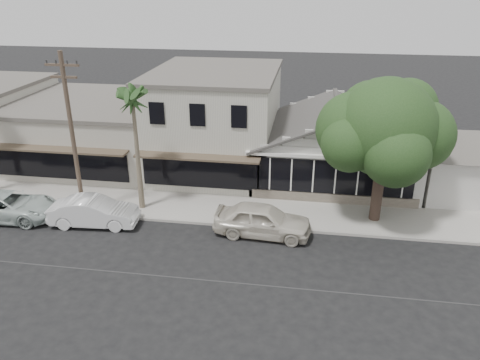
% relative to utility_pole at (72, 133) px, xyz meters
% --- Properties ---
extents(ground, '(140.00, 140.00, 0.00)m').
position_rel_utility_pole_xyz_m(ground, '(9.00, -5.20, -4.79)').
color(ground, black).
rests_on(ground, ground).
extents(sidewalk_north, '(90.00, 3.50, 0.15)m').
position_rel_utility_pole_xyz_m(sidewalk_north, '(1.00, 1.55, -4.71)').
color(sidewalk_north, '#9E9991').
rests_on(sidewalk_north, ground).
extents(corner_shop, '(10.40, 8.60, 5.10)m').
position_rel_utility_pole_xyz_m(corner_shop, '(14.00, 7.27, -2.17)').
color(corner_shop, silver).
rests_on(corner_shop, ground).
extents(side_cottage, '(6.00, 6.00, 3.00)m').
position_rel_utility_pole_xyz_m(side_cottage, '(22.20, 6.30, -3.29)').
color(side_cottage, silver).
rests_on(side_cottage, ground).
extents(row_building_near, '(8.00, 10.00, 6.50)m').
position_rel_utility_pole_xyz_m(row_building_near, '(6.00, 8.30, -1.54)').
color(row_building_near, beige).
rests_on(row_building_near, ground).
extents(row_building_midnear, '(10.00, 10.00, 4.20)m').
position_rel_utility_pole_xyz_m(row_building_midnear, '(-3.00, 8.30, -2.69)').
color(row_building_midnear, '#B9B2A6').
rests_on(row_building_midnear, ground).
extents(utility_pole, '(1.80, 0.24, 9.00)m').
position_rel_utility_pole_xyz_m(utility_pole, '(0.00, 0.00, 0.00)').
color(utility_pole, brown).
rests_on(utility_pole, ground).
extents(car_0, '(5.12, 2.32, 1.70)m').
position_rel_utility_pole_xyz_m(car_0, '(10.25, -0.82, -3.94)').
color(car_0, beige).
rests_on(car_0, ground).
extents(car_1, '(4.82, 2.02, 1.55)m').
position_rel_utility_pole_xyz_m(car_1, '(1.22, -1.13, -4.01)').
color(car_1, white).
rests_on(car_1, ground).
extents(car_2, '(5.51, 2.78, 1.50)m').
position_rel_utility_pole_xyz_m(car_2, '(-3.78, -1.14, -4.04)').
color(car_2, silver).
rests_on(car_2, ground).
extents(shade_tree, '(7.10, 6.42, 7.88)m').
position_rel_utility_pole_xyz_m(shade_tree, '(16.10, 1.79, 0.40)').
color(shade_tree, '#423128').
rests_on(shade_tree, ground).
extents(palm_east, '(2.47, 2.47, 7.48)m').
position_rel_utility_pole_xyz_m(palm_east, '(3.12, 0.98, 1.64)').
color(palm_east, '#726651').
rests_on(palm_east, ground).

